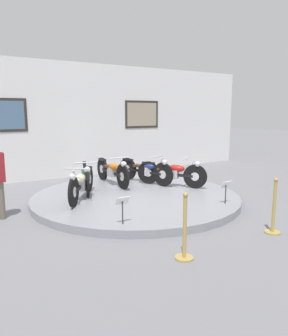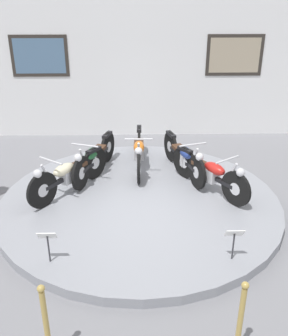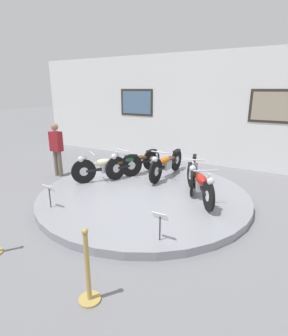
% 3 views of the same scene
% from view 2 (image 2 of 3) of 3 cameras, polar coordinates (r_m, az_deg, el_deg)
% --- Properties ---
extents(ground_plane, '(60.00, 60.00, 0.00)m').
position_cam_2_polar(ground_plane, '(7.22, -0.60, -5.52)').
color(ground_plane, slate).
extents(display_platform, '(5.03, 5.03, 0.16)m').
position_cam_2_polar(display_platform, '(7.18, -0.60, -4.98)').
color(display_platform, gray).
rests_on(display_platform, ground_plane).
extents(back_wall, '(14.00, 0.22, 3.76)m').
position_cam_2_polar(back_wall, '(10.17, -0.94, 15.05)').
color(back_wall, white).
rests_on(back_wall, ground_plane).
extents(motorcycle_cream, '(1.22, 1.66, 0.80)m').
position_cam_2_polar(motorcycle_cream, '(7.30, -10.93, -0.77)').
color(motorcycle_cream, black).
rests_on(motorcycle_cream, display_platform).
extents(motorcycle_green, '(0.74, 1.92, 0.80)m').
position_cam_2_polar(motorcycle_green, '(7.90, -7.25, 1.61)').
color(motorcycle_green, black).
rests_on(motorcycle_green, display_platform).
extents(motorcycle_orange, '(0.54, 2.02, 0.81)m').
position_cam_2_polar(motorcycle_orange, '(8.13, -0.74, 2.57)').
color(motorcycle_orange, black).
rests_on(motorcycle_orange, display_platform).
extents(motorcycle_blue, '(0.70, 1.93, 0.80)m').
position_cam_2_polar(motorcycle_blue, '(7.92, 5.80, 1.72)').
color(motorcycle_blue, black).
rests_on(motorcycle_blue, display_platform).
extents(motorcycle_red, '(1.17, 1.67, 0.80)m').
position_cam_2_polar(motorcycle_red, '(7.32, 9.60, -0.61)').
color(motorcycle_red, black).
rests_on(motorcycle_red, display_platform).
extents(info_placard_front_left, '(0.26, 0.11, 0.51)m').
position_cam_2_polar(info_placard_front_left, '(5.61, -13.82, -10.07)').
color(info_placard_front_left, '#333338').
rests_on(info_placard_front_left, display_platform).
extents(info_placard_front_centre, '(0.26, 0.11, 0.51)m').
position_cam_2_polar(info_placard_front_centre, '(5.64, 12.96, -9.76)').
color(info_placard_front_centre, '#333338').
rests_on(info_placard_front_centre, display_platform).
extents(stanchion_post_left_of_entry, '(0.28, 0.28, 1.02)m').
position_cam_2_polar(stanchion_post_left_of_entry, '(4.61, -13.79, -22.53)').
color(stanchion_post_left_of_entry, tan).
rests_on(stanchion_post_left_of_entry, ground_plane).
extents(stanchion_post_right_of_entry, '(0.28, 0.28, 1.02)m').
position_cam_2_polar(stanchion_post_right_of_entry, '(4.64, 13.57, -22.13)').
color(stanchion_post_right_of_entry, tan).
rests_on(stanchion_post_right_of_entry, ground_plane).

